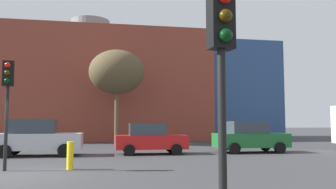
{
  "coord_description": "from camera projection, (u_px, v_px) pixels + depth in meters",
  "views": [
    {
      "loc": [
        2.8,
        -11.58,
        1.66
      ],
      "look_at": [
        6.33,
        8.1,
        3.31
      ],
      "focal_mm": 36.94,
      "sensor_mm": 36.0,
      "label": 1
    }
  ],
  "objects": [
    {
      "name": "building_backdrop",
      "position": [
        89.0,
        90.0,
        35.93
      ],
      "size": [
        37.66,
        12.73,
        12.43
      ],
      "color": "brown",
      "rests_on": "ground_plane"
    },
    {
      "name": "traffic_light_island",
      "position": [
        7.0,
        89.0,
        12.2
      ],
      "size": [
        0.38,
        0.37,
        3.87
      ],
      "rotation": [
        0.0,
        0.0,
        -1.5
      ],
      "color": "black",
      "rests_on": "ground_plane"
    },
    {
      "name": "bollard_yellow_0",
      "position": [
        70.0,
        155.0,
        12.4
      ],
      "size": [
        0.24,
        0.24,
        1.0
      ],
      "primitive_type": "cylinder",
      "color": "yellow",
      "rests_on": "ground_plane"
    },
    {
      "name": "parked_car_3",
      "position": [
        150.0,
        139.0,
        18.5
      ],
      "size": [
        3.78,
        1.86,
        1.64
      ],
      "color": "red",
      "rests_on": "ground_plane"
    },
    {
      "name": "traffic_light_near_right",
      "position": [
        222.0,
        53.0,
        4.95
      ],
      "size": [
        0.39,
        0.38,
        3.62
      ],
      "rotation": [
        0.0,
        0.0,
        -1.42
      ],
      "color": "black",
      "rests_on": "ground_plane"
    },
    {
      "name": "parked_car_4",
      "position": [
        249.0,
        137.0,
        19.5
      ],
      "size": [
        4.05,
        1.99,
        1.76
      ],
      "color": "#1E662D",
      "rests_on": "ground_plane"
    },
    {
      "name": "parked_car_2",
      "position": [
        38.0,
        138.0,
        17.5
      ],
      "size": [
        4.26,
        2.09,
        1.85
      ],
      "color": "silver",
      "rests_on": "ground_plane"
    },
    {
      "name": "ground_plane",
      "position": [
        14.0,
        177.0,
        10.73
      ],
      "size": [
        200.0,
        200.0,
        0.0
      ],
      "primitive_type": "plane",
      "color": "#38383A"
    },
    {
      "name": "bare_tree_0",
      "position": [
        117.0,
        72.0,
        26.95
      ],
      "size": [
        4.31,
        4.31,
        7.35
      ],
      "color": "brown",
      "rests_on": "ground_plane"
    }
  ]
}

